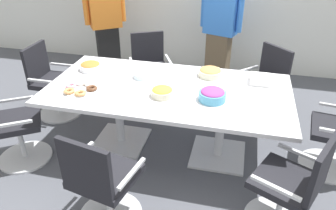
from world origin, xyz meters
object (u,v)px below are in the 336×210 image
office_chair_3 (150,72)px  snack_bowl_cookies (210,72)px  office_chair_4 (52,85)px  napkin_pile (260,79)px  office_chair_0 (291,190)px  conference_table (168,99)px  snack_bowl_pretzels (90,66)px  office_chair_5 (11,127)px  person_standing_0 (106,22)px  person_standing_1 (220,28)px  snack_bowl_chips_yellow (162,92)px  donut_platter (81,88)px  plate_stack (142,75)px  office_chair_2 (263,88)px  snack_bowl_candy_mix (212,95)px  office_chair_6 (102,185)px

office_chair_3 → snack_bowl_cookies: (0.88, -0.68, 0.39)m
office_chair_4 → snack_bowl_cookies: (1.96, -0.02, 0.39)m
snack_bowl_cookies → napkin_pile: (0.51, -0.05, -0.01)m
office_chair_0 → office_chair_4: bearing=92.7°
conference_table → snack_bowl_pretzels: bearing=166.4°
office_chair_4 → office_chair_0: bearing=67.2°
office_chair_5 → person_standing_0: 2.19m
person_standing_1 → snack_bowl_chips_yellow: (-0.35, -1.86, -0.09)m
snack_bowl_cookies → snack_bowl_pretzels: bearing=-173.8°
office_chair_3 → donut_platter: size_ratio=2.74×
office_chair_5 → snack_bowl_chips_yellow: bearing=71.4°
person_standing_1 → snack_bowl_pretzels: person_standing_1 is taller
office_chair_3 → donut_platter: bearing=50.0°
office_chair_5 → snack_bowl_pretzels: bearing=112.7°
snack_bowl_pretzels → donut_platter: size_ratio=0.72×
person_standing_1 → donut_platter: 2.26m
office_chair_4 → plate_stack: 1.34m
conference_table → office_chair_2: office_chair_2 is taller
plate_stack → napkin_pile: 1.21m
office_chair_4 → snack_bowl_candy_mix: bearing=75.7°
person_standing_0 → donut_platter: size_ratio=5.14×
person_standing_1 → snack_bowl_pretzels: bearing=66.9°
snack_bowl_cookies → snack_bowl_chips_yellow: bearing=-124.8°
snack_bowl_chips_yellow → office_chair_5: bearing=-165.9°
office_chair_2 → person_standing_0: person_standing_0 is taller
office_chair_4 → napkin_pile: office_chair_4 is taller
conference_table → napkin_pile: napkin_pile is taller
office_chair_6 → office_chair_3: bearing=108.0°
office_chair_5 → snack_bowl_chips_yellow: 1.56m
donut_platter → office_chair_4: bearing=140.2°
napkin_pile → snack_bowl_pretzels: bearing=-177.0°
office_chair_5 → snack_bowl_cookies: size_ratio=3.62×
person_standing_1 → snack_bowl_pretzels: 1.94m
office_chair_5 → snack_bowl_pretzels: size_ratio=3.81×
office_chair_6 → office_chair_2: bearing=69.8°
office_chair_4 → person_standing_0: bearing=168.0°
person_standing_0 → snack_bowl_cookies: bearing=108.8°
conference_table → office_chair_2: (0.97, 0.90, -0.22)m
office_chair_3 → snack_bowl_candy_mix: bearing=102.2°
office_chair_2 → snack_bowl_pretzels: office_chair_2 is taller
office_chair_0 → office_chair_5: 2.65m
snack_bowl_pretzels → person_standing_1: bearing=48.5°
office_chair_3 → snack_bowl_chips_yellow: office_chair_3 is taller
napkin_pile → donut_platter: bearing=-161.3°
office_chair_0 → donut_platter: (-1.98, 0.54, 0.36)m
office_chair_3 → snack_bowl_pretzels: 1.01m
office_chair_6 → snack_bowl_candy_mix: office_chair_6 is taller
donut_platter → snack_bowl_candy_mix: bearing=4.5°
person_standing_1 → snack_bowl_pretzels: size_ratio=7.13×
conference_table → person_standing_0: (-1.32, 1.59, 0.26)m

